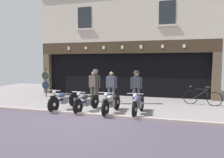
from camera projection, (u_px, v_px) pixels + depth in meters
name	position (u px, v px, depth m)	size (l,w,h in m)	color
ground	(78.00, 124.00, 7.45)	(22.84, 22.00, 0.18)	gray
shop_facade	(129.00, 67.00, 14.93)	(11.14, 4.42, 6.47)	black
motorcycle_left	(64.00, 100.00, 9.59)	(0.62, 2.06, 0.93)	black
motorcycle_center_left	(87.00, 101.00, 9.23)	(0.62, 1.94, 0.90)	black
motorcycle_center	(111.00, 103.00, 8.88)	(0.62, 1.99, 0.93)	black
motorcycle_center_right	(138.00, 104.00, 8.67)	(0.62, 1.95, 0.92)	black
salesman_left	(93.00, 85.00, 11.34)	(0.55, 0.30, 1.59)	#47423D
shopkeeper_center	(111.00, 86.00, 10.82)	(0.56, 0.25, 1.60)	#3D424C
salesman_right	(136.00, 85.00, 10.85)	(0.55, 0.36, 1.65)	#3D424C
assistant_far_right	(96.00, 84.00, 11.40)	(0.55, 0.36, 1.70)	#47423D
tyre_sign_pole	(46.00, 81.00, 13.01)	(0.51, 0.06, 1.71)	#232328
advert_board_near	(148.00, 67.00, 12.97)	(0.72, 0.03, 0.92)	silver
advert_board_far	(166.00, 66.00, 12.65)	(0.81, 0.03, 1.11)	beige
leaning_bicycle	(202.00, 97.00, 10.56)	(1.75, 0.55, 0.93)	black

